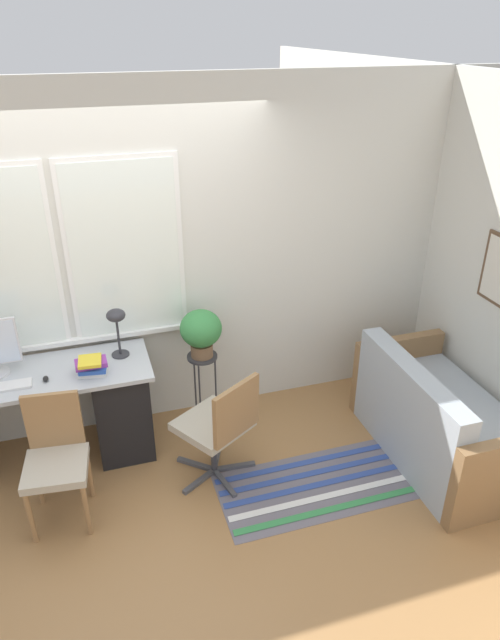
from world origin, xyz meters
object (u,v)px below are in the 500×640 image
desk_lamp (116,320)px  book_stack (92,366)px  office_chair_swivel (220,425)px  desk_chair_wooden (56,457)px  plant_stand (203,365)px  potted_plant (201,331)px  mouse (46,379)px  couch_loveseat (438,422)px

desk_lamp → book_stack: desk_lamp is taller
office_chair_swivel → desk_chair_wooden: bearing=-31.1°
plant_stand → potted_plant: potted_plant is taller
office_chair_swivel → book_stack: bearing=-60.7°
mouse → couch_loveseat: couch_loveseat is taller
office_chair_swivel → plant_stand: 0.66m
couch_loveseat → potted_plant: (-1.61, 0.89, 0.59)m
desk_lamp → book_stack: (-0.22, -0.20, -0.23)m
mouse → couch_loveseat: (2.76, -0.69, -0.50)m
office_chair_swivel → desk_lamp: bearing=-79.4°
mouse → plant_stand: bearing=9.7°
mouse → desk_chair_wooden: (0.02, -0.46, -0.32)m
couch_loveseat → potted_plant: size_ratio=3.75×
mouse → desk_chair_wooden: bearing=-88.1°
book_stack → couch_loveseat: bearing=-15.7°
desk_lamp → couch_loveseat: bearing=-21.7°
plant_stand → potted_plant: bearing=-135.0°
mouse → office_chair_swivel: size_ratio=0.07×
potted_plant → couch_loveseat: bearing=-28.9°
office_chair_swivel → plant_stand: size_ratio=1.32×
mouse → plant_stand: size_ratio=0.10×
book_stack → plant_stand: 0.90m
plant_stand → potted_plant: size_ratio=1.70×
desk_chair_wooden → potted_plant: size_ratio=2.26×
desk_chair_wooden → office_chair_swivel: (1.10, 0.01, -0.01)m
book_stack → desk_chair_wooden: bearing=-123.4°
mouse → potted_plant: potted_plant is taller
plant_stand → office_chair_swivel: bearing=-92.9°
desk_chair_wooden → potted_plant: bearing=36.3°
desk_chair_wooden → plant_stand: 1.32m
mouse → office_chair_swivel: office_chair_swivel is taller
book_stack → couch_loveseat: size_ratio=0.15×
mouse → book_stack: book_stack is taller
book_stack → plant_stand: bearing=13.6°
mouse → plant_stand: mouse is taller
mouse → office_chair_swivel: (1.12, -0.45, -0.33)m
desk_lamp → book_stack: 0.37m
desk_lamp → office_chair_swivel: 1.06m
book_stack → office_chair_swivel: size_ratio=0.25×
book_stack → plant_stand: size_ratio=0.34×
desk_chair_wooden → plant_stand: size_ratio=1.33×
mouse → potted_plant: size_ratio=0.17×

